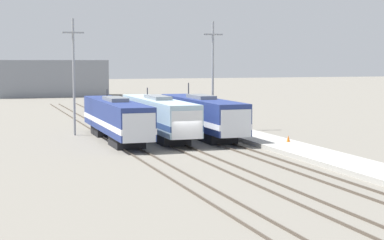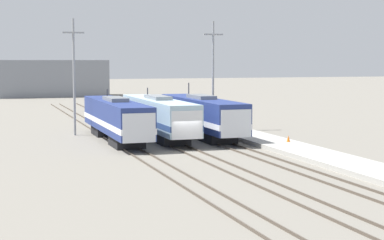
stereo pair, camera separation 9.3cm
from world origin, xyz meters
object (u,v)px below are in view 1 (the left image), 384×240
at_px(locomotive_center, 159,117).
at_px(catenary_tower_right, 213,73).
at_px(catenary_tower_left, 74,74).
at_px(locomotive_far_left, 117,119).
at_px(traffic_cone, 288,139).
at_px(locomotive_far_right, 203,116).

xyz_separation_m(locomotive_center, catenary_tower_right, (7.48, 5.28, 4.07)).
height_order(locomotive_center, catenary_tower_left, catenary_tower_left).
bearing_deg(locomotive_center, catenary_tower_left, 144.63).
relative_size(catenary_tower_left, catenary_tower_right, 1.00).
xyz_separation_m(locomotive_far_left, locomotive_center, (4.35, 0.83, 0.02)).
relative_size(locomotive_far_left, traffic_cone, 32.16).
height_order(locomotive_far_left, catenary_tower_left, catenary_tower_left).
xyz_separation_m(catenary_tower_left, catenary_tower_right, (14.91, 0.00, 0.00)).
height_order(locomotive_far_left, traffic_cone, locomotive_far_left).
bearing_deg(locomotive_far_left, catenary_tower_right, 27.31).
bearing_deg(catenary_tower_left, locomotive_far_right, -25.94).
distance_m(catenary_tower_right, traffic_cone, 15.45).
bearing_deg(traffic_cone, catenary_tower_right, 97.43).
distance_m(locomotive_far_left, locomotive_far_right, 8.71).
bearing_deg(locomotive_far_right, locomotive_center, 174.00).
relative_size(catenary_tower_right, traffic_cone, 19.99).
xyz_separation_m(locomotive_far_left, catenary_tower_right, (11.83, 6.11, 4.09)).
bearing_deg(locomotive_far_left, traffic_cone, -30.91).
bearing_deg(catenary_tower_right, traffic_cone, -82.57).
distance_m(locomotive_center, catenary_tower_left, 9.99).
distance_m(locomotive_center, locomotive_far_right, 4.38).
height_order(locomotive_far_right, catenary_tower_right, catenary_tower_right).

